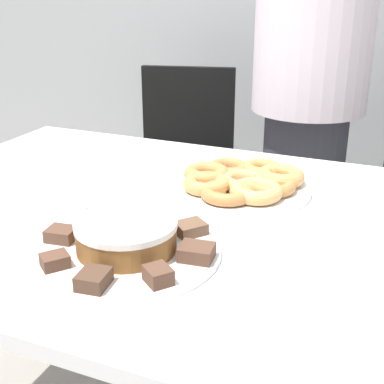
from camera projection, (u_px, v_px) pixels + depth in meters
table at (180, 248)px, 1.20m from camera, size 1.44×0.97×0.73m
person_standing at (309, 97)px, 1.87m from camera, size 0.40×0.40×1.57m
office_chair_left at (183, 182)px, 2.26m from camera, size 0.53×0.53×0.86m
plate_cake at (127, 251)px, 0.99m from camera, size 0.35×0.35×0.01m
plate_donuts at (242, 189)px, 1.28m from camera, size 0.33×0.33×0.01m
frosted_cake at (126, 235)px, 0.98m from camera, size 0.19×0.19×0.06m
lamington_0 at (61, 234)px, 1.02m from camera, size 0.06×0.05×0.02m
lamington_1 at (55, 261)px, 0.92m from camera, size 0.06×0.06×0.02m
lamington_2 at (95, 279)px, 0.86m from camera, size 0.05×0.06×0.03m
lamington_3 at (158, 275)px, 0.87m from camera, size 0.06×0.06×0.03m
lamington_4 at (197, 252)px, 0.95m from camera, size 0.07×0.06×0.03m
lamington_5 at (190, 228)px, 1.04m from camera, size 0.07×0.07×0.02m
lamington_6 at (152, 215)px, 1.10m from camera, size 0.05×0.06×0.02m
lamington_7 at (101, 216)px, 1.09m from camera, size 0.07×0.07×0.03m
donut_0 at (242, 181)px, 1.28m from camera, size 0.11×0.11×0.03m
donut_1 at (207, 184)px, 1.25m from camera, size 0.11×0.11×0.03m
donut_2 at (227, 192)px, 1.21m from camera, size 0.12×0.12×0.03m
donut_3 at (256, 191)px, 1.21m from camera, size 0.12×0.12×0.03m
donut_4 at (271, 185)px, 1.25m from camera, size 0.12×0.12×0.03m
donut_5 at (280, 176)px, 1.29m from camera, size 0.12×0.12×0.04m
donut_6 at (262, 169)px, 1.35m from camera, size 0.10×0.10×0.03m
donut_7 at (228, 168)px, 1.36m from camera, size 0.11×0.11×0.03m
donut_8 at (207, 174)px, 1.31m from camera, size 0.11×0.11×0.04m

